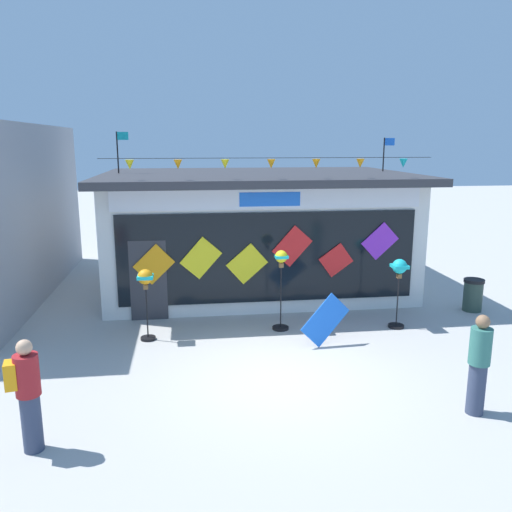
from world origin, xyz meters
TOP-DOWN VIEW (x-y plane):
  - ground_plane at (0.00, 0.00)m, footprint 80.00×80.00m
  - kite_shop_building at (0.36, 6.33)m, footprint 8.73×6.18m
  - wind_spinner_far_left at (-2.59, 2.25)m, footprint 0.34×0.34m
  - wind_spinner_left at (0.46, 2.51)m, footprint 0.39×0.39m
  - wind_spinner_center_left at (3.22, 2.28)m, footprint 0.38×0.38m
  - person_near_camera at (-3.93, -1.87)m, footprint 0.47×0.35m
  - person_mid_plaza at (2.92, -1.72)m, footprint 0.34×0.34m
  - trash_bin at (5.68, 3.21)m, footprint 0.52×0.52m
  - display_kite_on_ground at (1.24, 1.42)m, footprint 1.14×0.28m

SIDE VIEW (x-z plane):
  - ground_plane at x=0.00m, z-range 0.00..0.00m
  - trash_bin at x=5.68m, z-range 0.01..0.85m
  - display_kite_on_ground at x=1.24m, z-range 0.00..1.14m
  - person_mid_plaza at x=2.92m, z-range 0.02..1.70m
  - person_near_camera at x=-3.93m, z-range 0.05..1.73m
  - wind_spinner_far_left at x=-2.59m, z-range 0.45..2.07m
  - wind_spinner_center_left at x=3.22m, z-range 0.43..2.10m
  - wind_spinner_left at x=0.46m, z-range 0.39..2.29m
  - kite_shop_building at x=0.36m, z-range -0.56..4.05m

